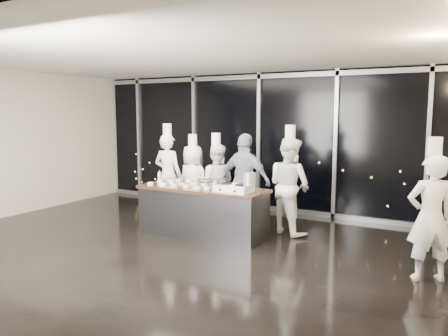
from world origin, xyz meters
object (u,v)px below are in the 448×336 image
object	(u,v)px
demo_counter	(203,211)
chef_left	(193,181)
stock_pot	(249,179)
chef_far_left	(168,174)
stove	(234,188)
chef_right	(289,185)
chef_side	(430,217)
guest	(245,181)
chef_center	(216,182)
frying_pan	(217,181)

from	to	relation	value
demo_counter	chef_left	bearing A→B (deg)	130.98
stock_pot	chef_far_left	world-z (taller)	chef_far_left
demo_counter	stove	bearing A→B (deg)	-7.86
demo_counter	chef_far_left	bearing A→B (deg)	147.74
demo_counter	chef_right	xyz separation A→B (m)	(1.38, 0.88, 0.47)
stock_pot	chef_side	world-z (taller)	chef_side
demo_counter	guest	distance (m)	1.07
stove	chef_far_left	world-z (taller)	chef_far_left
stove	guest	bearing A→B (deg)	107.41
guest	chef_side	distance (m)	3.61
demo_counter	chef_center	distance (m)	1.11
stock_pot	chef_side	size ratio (longest dim) A/B	0.11
chef_center	chef_side	world-z (taller)	chef_side
stock_pot	guest	size ratio (longest dim) A/B	0.11
demo_counter	chef_left	xyz separation A→B (m)	(-0.86, 0.99, 0.36)
chef_center	chef_side	bearing A→B (deg)	142.20
guest	chef_side	world-z (taller)	chef_side
demo_counter	chef_far_left	size ratio (longest dim) A/B	1.20
chef_far_left	chef_side	bearing A→B (deg)	163.49
stock_pot	chef_side	xyz separation A→B (m)	(2.86, -0.28, -0.26)
chef_far_left	chef_right	bearing A→B (deg)	176.31
frying_pan	chef_right	distance (m)	1.40
chef_center	chef_right	distance (m)	1.68
frying_pan	chef_right	xyz separation A→B (m)	(1.01, 0.97, -0.15)
frying_pan	chef_left	xyz separation A→B (m)	(-1.24, 1.08, -0.26)
chef_center	chef_side	distance (m)	4.40
chef_far_left	demo_counter	bearing A→B (deg)	145.21
chef_far_left	chef_side	distance (m)	5.54
chef_left	chef_side	size ratio (longest dim) A/B	0.93
stock_pot	chef_side	distance (m)	2.88
demo_counter	chef_center	bearing A→B (deg)	106.04
frying_pan	chef_right	bearing A→B (deg)	47.47
frying_pan	chef_left	bearing A→B (deg)	142.45
stock_pot	chef_left	size ratio (longest dim) A/B	0.12
demo_counter	chef_center	xyz separation A→B (m)	(-0.29, 1.00, 0.37)
demo_counter	stock_pot	world-z (taller)	stock_pot
frying_pan	chef_right	world-z (taller)	chef_right
frying_pan	chef_side	xyz separation A→B (m)	(3.51, -0.31, -0.18)
stock_pot	chef_far_left	bearing A→B (deg)	157.21
stock_pot	stove	bearing A→B (deg)	176.25
chef_left	guest	xyz separation A→B (m)	(1.35, -0.18, 0.13)
demo_counter	frying_pan	size ratio (longest dim) A/B	4.20
demo_counter	stock_pot	bearing A→B (deg)	-6.60
chef_side	guest	bearing A→B (deg)	-47.85
stove	chef_center	distance (m)	1.49
frying_pan	chef_center	distance (m)	1.30
stove	guest	distance (m)	0.94
frying_pan	chef_center	bearing A→B (deg)	124.92
stove	chef_far_left	distance (m)	2.43
stove	stock_pot	size ratio (longest dim) A/B	3.09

